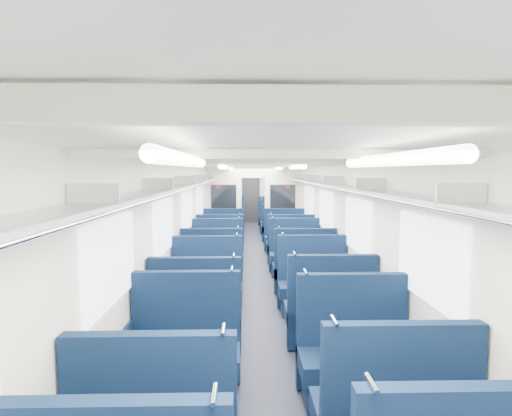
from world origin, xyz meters
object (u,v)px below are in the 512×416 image
object	(u,v)px
seat_6	(185,355)
seat_7	(355,360)
seat_9	(329,316)
seat_20	(226,229)
seat_11	(313,288)
seat_27	(272,217)
seat_14	(217,258)
seat_8	(197,320)
seat_13	(304,272)
seat_10	(207,290)
seat_22	(228,224)
end_door	(251,199)
seat_16	(220,248)
seat_15	(295,257)
seat_23	(276,224)
seat_12	(213,271)
seat_25	(274,221)
bulkhead	(253,204)
seat_18	(223,239)
seat_19	(285,239)
seat_24	(229,220)
seat_17	(290,248)
seat_21	(279,229)
seat_26	(231,217)

from	to	relation	value
seat_6	seat_7	size ratio (longest dim) A/B	1.00
seat_9	seat_20	bearing A→B (deg)	102.05
seat_11	seat_27	distance (m)	9.93
seat_14	seat_8	bearing A→B (deg)	-90.00
seat_6	seat_13	xyz separation A→B (m)	(1.66, 3.37, 0.00)
seat_10	seat_22	world-z (taller)	same
end_door	seat_13	xyz separation A→B (m)	(0.83, -10.35, -0.62)
seat_16	seat_11	bearing A→B (deg)	-64.28
seat_15	seat_16	xyz separation A→B (m)	(-1.66, 1.10, 0.00)
end_door	seat_16	bearing A→B (deg)	-95.96
seat_23	seat_12	bearing A→B (deg)	-104.04
seat_13	seat_25	size ratio (longest dim) A/B	1.00
seat_6	seat_8	distance (m)	0.97
seat_9	seat_10	distance (m)	2.05
seat_10	seat_11	xyz separation A→B (m)	(1.66, 0.05, 0.00)
seat_8	seat_11	world-z (taller)	same
seat_13	seat_23	size ratio (longest dim) A/B	1.00
seat_6	seat_20	distance (m)	8.85
bulkhead	seat_13	world-z (taller)	bulkhead
seat_6	seat_18	size ratio (longest dim) A/B	1.00
seat_13	seat_19	distance (m)	3.58
seat_24	seat_25	distance (m)	1.66
seat_25	seat_16	bearing A→B (deg)	-107.31
seat_6	seat_27	xyz separation A→B (m)	(1.66, 12.25, 0.00)
seat_19	seat_27	world-z (taller)	same
end_door	seat_9	size ratio (longest dim) A/B	1.64
seat_24	seat_18	bearing A→B (deg)	-90.00
seat_17	seat_27	size ratio (longest dim) A/B	1.00
seat_13	seat_18	bearing A→B (deg)	114.86
seat_17	seat_21	xyz separation A→B (m)	(0.00, 3.18, 0.00)
seat_27	seat_6	bearing A→B (deg)	-97.72
seat_11	seat_18	world-z (taller)	same
seat_12	seat_22	size ratio (longest dim) A/B	1.00
seat_8	seat_9	distance (m)	1.66
seat_16	seat_26	size ratio (longest dim) A/B	1.00
seat_8	seat_18	size ratio (longest dim) A/B	1.00
seat_13	seat_19	size ratio (longest dim) A/B	1.00
seat_16	seat_25	xyz separation A→B (m)	(1.66, 5.33, 0.00)
seat_12	seat_20	distance (m)	5.43
seat_14	seat_25	size ratio (longest dim) A/B	1.00
seat_26	seat_27	xyz separation A→B (m)	(1.66, -0.10, 0.00)
seat_12	seat_18	bearing A→B (deg)	90.00
seat_12	seat_14	world-z (taller)	same
seat_24	seat_22	bearing A→B (deg)	-90.00
seat_16	seat_19	size ratio (longest dim) A/B	1.00
seat_22	seat_24	bearing A→B (deg)	90.00
bulkhead	seat_6	xyz separation A→B (m)	(-0.83, -8.23, -0.86)
seat_18	seat_16	bearing A→B (deg)	-90.00
seat_15	seat_24	world-z (taller)	same
seat_17	seat_24	size ratio (longest dim) A/B	1.00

